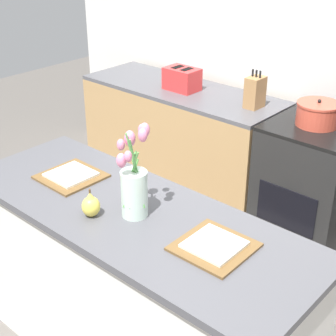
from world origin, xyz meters
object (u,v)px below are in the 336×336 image
Objects in this scene: plate_setting_right at (214,246)px; knife_block at (255,92)px; stove_range at (309,186)px; cooking_pot at (318,114)px; pear_figurine at (91,205)px; toaster at (182,79)px; flower_vase at (134,185)px; plate_setting_left at (71,176)px.

knife_block reaches higher than plate_setting_right.
cooking_pot is at bearing 154.96° from stove_range.
pear_figurine is at bearing -163.22° from plate_setting_right.
stove_range is at bearing -25.04° from cooking_pot.
pear_figurine is 1.96m from toaster.
stove_range is at bearing -1.64° from knife_block.
pear_figurine is at bearing -96.59° from stove_range.
flower_vase is 1.68m from knife_block.
toaster is at bearing -176.40° from knife_block.
flower_vase reaches higher than pear_figurine.
flower_vase is 1.57× the size of toaster.
knife_block is at bearing 3.60° from toaster.
stove_range is 2.04× the size of flower_vase.
pear_figurine is at bearing -61.45° from toaster.
knife_block is (-0.44, 1.62, -0.09)m from flower_vase.
flower_vase reaches higher than cooking_pot.
knife_block is (-0.30, 1.76, 0.01)m from pear_figurine.
pear_figurine is at bearing -80.34° from knife_block.
knife_block reaches higher than plate_setting_left.
cooking_pot is at bearing -0.88° from knife_block.
toaster is at bearing 124.09° from flower_vase.
knife_block is (-0.50, 0.01, 0.56)m from stove_range.
cooking_pot reaches higher than plate_setting_right.
pear_figurine reaches higher than toaster.
toaster is at bearing 118.55° from pear_figurine.
plate_setting_right is (0.90, 0.00, 0.00)m from plate_setting_left.
plate_setting_left is 1.07× the size of knife_block.
stove_range is 1.84m from pear_figurine.
stove_range is 0.75m from knife_block.
toaster is (-1.07, 1.58, -0.12)m from flower_vase.
plate_setting_left is 1.03× the size of toaster.
stove_range is 1.69m from plate_setting_right.
flower_vase reaches higher than plate_setting_right.
plate_setting_right reaches higher than stove_range.
stove_range is at bearing 87.75° from flower_vase.
knife_block reaches higher than stove_range.
knife_block is (0.05, 1.59, 0.05)m from plate_setting_left.
cooking_pot is (1.12, 0.03, -0.01)m from toaster.
cooking_pot is at bearing 102.97° from plate_setting_right.
flower_vase reaches higher than stove_range.
cooking_pot is at bearing 83.91° from pear_figurine.
plate_setting_right is at bearing -46.24° from toaster.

